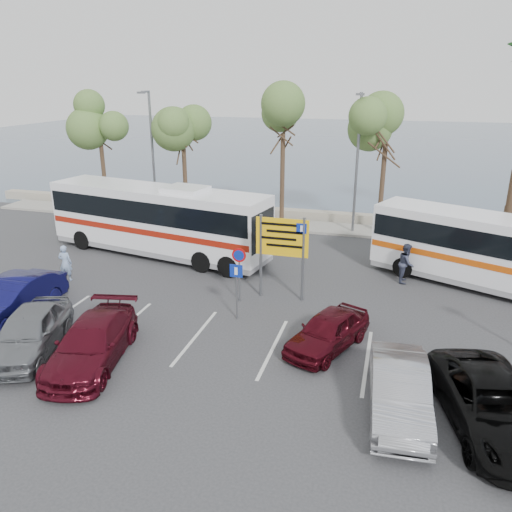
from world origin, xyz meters
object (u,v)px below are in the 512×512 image
(coach_bus_right, at_px, (502,256))
(car_silver_a, at_px, (29,332))
(street_lamp_right, at_px, (357,157))
(pedestrian_far, at_px, (406,263))
(pedestrian_near, at_px, (65,263))
(car_blue, at_px, (13,299))
(coach_bus_left, at_px, (158,222))
(car_maroon, at_px, (92,343))
(direction_sign, at_px, (282,244))
(car_silver_b, at_px, (399,390))
(car_red, at_px, (328,331))
(street_lamp_left, at_px, (152,149))
(suv_black, at_px, (494,405))

(coach_bus_right, bearing_deg, car_silver_a, -148.22)
(street_lamp_right, bearing_deg, coach_bus_right, -45.16)
(pedestrian_far, bearing_deg, coach_bus_right, -86.34)
(coach_bus_right, xyz_separation_m, pedestrian_near, (-18.98, -4.09, -0.77))
(car_blue, bearing_deg, street_lamp_right, 51.04)
(coach_bus_left, bearing_deg, car_maroon, -75.26)
(car_silver_a, height_order, pedestrian_far, pedestrian_far)
(street_lamp_right, height_order, direction_sign, street_lamp_right)
(car_maroon, height_order, pedestrian_near, pedestrian_near)
(car_silver_b, height_order, pedestrian_far, pedestrian_far)
(coach_bus_left, xyz_separation_m, car_red, (10.00, -7.40, -1.11))
(coach_bus_right, height_order, pedestrian_far, coach_bus_right)
(car_silver_b, bearing_deg, coach_bus_left, 135.91)
(street_lamp_right, height_order, car_maroon, street_lamp_right)
(car_blue, bearing_deg, car_maroon, -24.06)
(car_blue, bearing_deg, car_silver_b, -9.27)
(street_lamp_left, height_order, suv_black, street_lamp_left)
(car_silver_a, relative_size, car_silver_b, 1.03)
(street_lamp_left, height_order, street_lamp_right, same)
(car_blue, relative_size, suv_black, 0.94)
(car_silver_b, bearing_deg, suv_black, -4.06)
(suv_black, bearing_deg, car_blue, 159.40)
(direction_sign, relative_size, car_red, 0.94)
(direction_sign, bearing_deg, car_silver_b, -53.83)
(car_blue, bearing_deg, street_lamp_left, 94.12)
(street_lamp_left, height_order, car_silver_a, street_lamp_left)
(car_red, relative_size, pedestrian_far, 2.11)
(street_lamp_left, xyz_separation_m, car_maroon, (6.24, -17.02, -3.89))
(pedestrian_far, bearing_deg, suv_black, -163.75)
(street_lamp_right, relative_size, suv_black, 1.56)
(car_maroon, bearing_deg, coach_bus_left, 93.41)
(car_silver_a, distance_m, suv_black, 14.46)
(pedestrian_far, bearing_deg, street_lamp_right, 27.26)
(car_red, distance_m, pedestrian_far, 7.45)
(car_blue, bearing_deg, coach_bus_right, 21.96)
(car_blue, bearing_deg, pedestrian_far, 27.29)
(pedestrian_far, bearing_deg, street_lamp_left, 70.06)
(direction_sign, relative_size, pedestrian_far, 1.98)
(coach_bus_right, height_order, car_silver_b, coach_bus_right)
(suv_black, bearing_deg, pedestrian_far, 88.78)
(street_lamp_left, distance_m, street_lamp_right, 13.00)
(car_maroon, xyz_separation_m, car_silver_b, (9.66, 0.00, 0.01))
(car_maroon, relative_size, suv_black, 0.95)
(coach_bus_left, bearing_deg, pedestrian_far, -1.90)
(street_lamp_left, bearing_deg, pedestrian_far, -23.60)
(street_lamp_left, relative_size, car_maroon, 1.65)
(car_silver_b, xyz_separation_m, pedestrian_near, (-14.90, 5.91, 0.13))
(suv_black, distance_m, car_silver_b, 2.40)
(street_lamp_left, xyz_separation_m, car_silver_b, (15.90, -17.02, -3.88))
(coach_bus_right, height_order, car_maroon, coach_bus_right)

